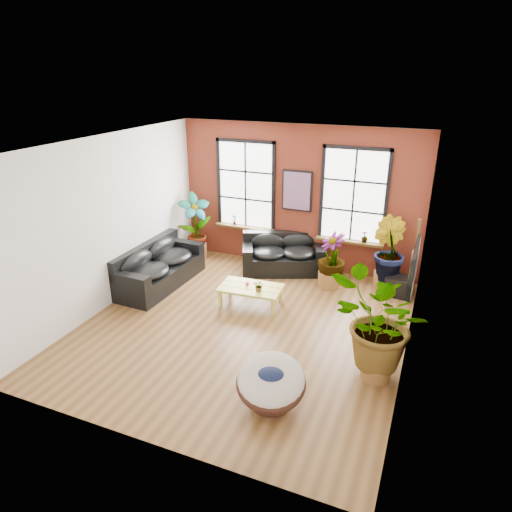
# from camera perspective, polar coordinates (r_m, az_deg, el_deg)

# --- Properties ---
(room) EXTENTS (6.04, 6.54, 3.54)m
(room) POSITION_cam_1_polar(r_m,az_deg,el_deg) (8.40, -1.18, 2.03)
(room) COLOR brown
(room) RESTS_ON ground
(sofa_back) EXTENTS (2.20, 1.65, 0.91)m
(sofa_back) POSITION_cam_1_polar(r_m,az_deg,el_deg) (11.27, 3.41, 0.19)
(sofa_back) COLOR black
(sofa_back) RESTS_ON ground
(sofa_left) EXTENTS (1.08, 2.43, 0.95)m
(sofa_left) POSITION_cam_1_polar(r_m,az_deg,el_deg) (10.75, -12.26, -1.36)
(sofa_left) COLOR black
(sofa_left) RESTS_ON ground
(coffee_table) EXTENTS (1.35, 0.84, 0.50)m
(coffee_table) POSITION_cam_1_polar(r_m,az_deg,el_deg) (9.62, -0.67, -4.13)
(coffee_table) COLOR #C8CC49
(coffee_table) RESTS_ON ground
(papasan_chair) EXTENTS (1.30, 1.30, 0.78)m
(papasan_chair) POSITION_cam_1_polar(r_m,az_deg,el_deg) (6.96, 1.89, -15.50)
(papasan_chair) COLOR #391D14
(papasan_chair) RESTS_ON ground
(poster) EXTENTS (0.74, 0.06, 0.98)m
(poster) POSITION_cam_1_polar(r_m,az_deg,el_deg) (11.06, 5.15, 8.12)
(poster) COLOR black
(poster) RESTS_ON room
(tv_wall_unit) EXTENTS (0.13, 1.86, 1.20)m
(tv_wall_unit) POSITION_cam_1_polar(r_m,az_deg,el_deg) (8.28, 19.11, -1.11)
(tv_wall_unit) COLOR black
(tv_wall_unit) RESTS_ON room
(media_box) EXTENTS (0.58, 0.50, 0.44)m
(media_box) POSITION_cam_1_polar(r_m,az_deg,el_deg) (10.56, 17.39, -3.58)
(media_box) COLOR black
(media_box) RESTS_ON ground
(pot_back_left) EXTENTS (0.56, 0.56, 0.41)m
(pot_back_left) POSITION_cam_1_polar(r_m,az_deg,el_deg) (12.13, -7.48, 0.65)
(pot_back_left) COLOR brown
(pot_back_left) RESTS_ON ground
(pot_back_right) EXTENTS (0.60, 0.60, 0.37)m
(pot_back_right) POSITION_cam_1_polar(r_m,az_deg,el_deg) (10.86, 15.78, -2.86)
(pot_back_right) COLOR brown
(pot_back_right) RESTS_ON ground
(pot_right_wall) EXTENTS (0.56, 0.56, 0.36)m
(pot_right_wall) POSITION_cam_1_polar(r_m,az_deg,el_deg) (7.85, 14.76, -13.39)
(pot_right_wall) COLOR brown
(pot_right_wall) RESTS_ON ground
(pot_mid) EXTENTS (0.66, 0.66, 0.37)m
(pot_mid) POSITION_cam_1_polar(r_m,az_deg,el_deg) (10.61, 9.14, -2.87)
(pot_mid) COLOR brown
(pot_mid) RESTS_ON ground
(floor_plant_back_left) EXTENTS (1.00, 1.00, 1.60)m
(floor_plant_back_left) POSITION_cam_1_polar(r_m,az_deg,el_deg) (11.87, -7.60, 3.99)
(floor_plant_back_left) COLOR #164412
(floor_plant_back_left) RESTS_ON ground
(floor_plant_back_right) EXTENTS (1.05, 1.06, 1.50)m
(floor_plant_back_right) POSITION_cam_1_polar(r_m,az_deg,el_deg) (10.59, 16.13, 0.66)
(floor_plant_back_right) COLOR #164412
(floor_plant_back_right) RESTS_ON ground
(floor_plant_right_wall) EXTENTS (1.86, 1.91, 1.61)m
(floor_plant_right_wall) POSITION_cam_1_polar(r_m,az_deg,el_deg) (7.45, 15.12, -8.31)
(floor_plant_right_wall) COLOR #164412
(floor_plant_right_wall) RESTS_ON ground
(floor_plant_mid) EXTENTS (0.91, 0.91, 1.16)m
(floor_plant_mid) POSITION_cam_1_polar(r_m,az_deg,el_deg) (10.42, 9.47, -0.19)
(floor_plant_mid) COLOR #164412
(floor_plant_mid) RESTS_ON ground
(table_plant) EXTENTS (0.25, 0.23, 0.25)m
(table_plant) POSITION_cam_1_polar(r_m,az_deg,el_deg) (9.36, 0.40, -3.75)
(table_plant) COLOR #164412
(table_plant) RESTS_ON coffee_table
(sill_plant_left) EXTENTS (0.17, 0.17, 0.27)m
(sill_plant_left) POSITION_cam_1_polar(r_m,az_deg,el_deg) (11.84, -2.73, 4.55)
(sill_plant_left) COLOR #164412
(sill_plant_left) RESTS_ON room
(sill_plant_right) EXTENTS (0.19, 0.19, 0.27)m
(sill_plant_right) POSITION_cam_1_polar(r_m,az_deg,el_deg) (10.92, 13.43, 2.37)
(sill_plant_right) COLOR #164412
(sill_plant_right) RESTS_ON room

